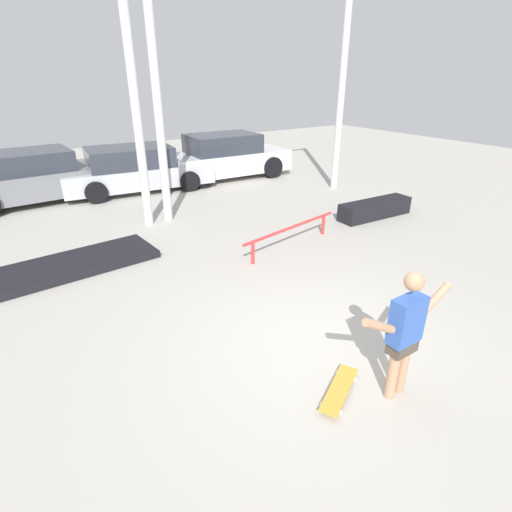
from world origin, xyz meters
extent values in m
plane|color=#B2ADA3|center=(0.00, 0.00, 0.00)|extent=(36.00, 36.00, 0.00)
cylinder|color=tan|center=(0.06, -1.10, 0.36)|extent=(0.12, 0.12, 0.72)
cylinder|color=tan|center=(0.22, -1.10, 0.36)|extent=(0.12, 0.12, 0.72)
cube|color=#4C4238|center=(0.14, -1.10, 0.66)|extent=(0.32, 0.18, 0.16)
cube|color=#3359B2|center=(0.14, -1.10, 0.99)|extent=(0.38, 0.19, 0.52)
sphere|color=tan|center=(0.14, -1.10, 1.44)|extent=(0.20, 0.20, 0.20)
cylinder|color=tan|center=(-0.30, -1.10, 1.08)|extent=(0.46, 0.09, 0.32)
cylinder|color=tan|center=(0.58, -1.10, 1.08)|extent=(0.46, 0.09, 0.32)
cube|color=gold|center=(-0.38, -0.77, 0.07)|extent=(0.83, 0.59, 0.01)
cylinder|color=silver|center=(-0.19, -0.54, 0.03)|extent=(0.06, 0.05, 0.05)
cylinder|color=silver|center=(-0.08, -0.72, 0.03)|extent=(0.06, 0.05, 0.05)
cylinder|color=silver|center=(-0.69, -0.81, 0.03)|extent=(0.06, 0.05, 0.05)
cylinder|color=silver|center=(-0.58, -1.00, 0.03)|extent=(0.06, 0.05, 0.05)
cube|color=black|center=(4.68, 3.22, 0.21)|extent=(2.05, 0.60, 0.42)
cube|color=black|center=(-2.25, 4.30, 0.07)|extent=(3.06, 1.40, 0.14)
cylinder|color=red|center=(1.72, 2.84, 0.45)|extent=(2.63, 0.57, 0.06)
cylinder|color=red|center=(0.65, 2.62, 0.22)|extent=(0.07, 0.07, 0.45)
cylinder|color=red|center=(2.80, 3.05, 0.22)|extent=(0.07, 0.07, 0.45)
cylinder|color=silver|center=(-0.25, 5.84, 2.98)|extent=(0.20, 0.20, 5.96)
cylinder|color=silver|center=(0.25, 5.84, 2.98)|extent=(0.20, 0.20, 5.96)
cylinder|color=silver|center=(5.77, 5.84, 2.98)|extent=(0.20, 0.20, 5.96)
cube|color=slate|center=(-2.22, 9.39, 0.53)|extent=(4.41, 2.07, 0.68)
cube|color=#2D333D|center=(-2.39, 9.38, 1.14)|extent=(2.47, 1.80, 0.53)
cylinder|color=black|center=(-0.94, 10.35, 0.35)|extent=(0.71, 0.27, 0.70)
cylinder|color=black|center=(-0.83, 8.60, 0.35)|extent=(0.71, 0.27, 0.70)
cube|color=#B7BABF|center=(0.57, 9.01, 0.46)|extent=(4.52, 2.20, 0.58)
cube|color=#2D333D|center=(0.39, 9.02, 1.03)|extent=(2.55, 1.87, 0.57)
cylinder|color=black|center=(2.00, 9.74, 0.31)|extent=(0.63, 0.28, 0.61)
cylinder|color=black|center=(1.83, 8.01, 0.31)|extent=(0.63, 0.28, 0.61)
cylinder|color=black|center=(-0.69, 10.01, 0.31)|extent=(0.63, 0.28, 0.61)
cylinder|color=black|center=(-0.87, 8.27, 0.31)|extent=(0.63, 0.28, 0.61)
cube|color=white|center=(3.68, 8.90, 0.53)|extent=(4.24, 1.85, 0.67)
cube|color=#2D333D|center=(3.51, 8.91, 1.17)|extent=(2.36, 1.65, 0.60)
cylinder|color=black|center=(5.01, 9.69, 0.35)|extent=(0.72, 0.25, 0.71)
cylinder|color=black|center=(4.95, 8.03, 0.35)|extent=(0.72, 0.25, 0.71)
cylinder|color=black|center=(2.41, 9.78, 0.35)|extent=(0.72, 0.25, 0.71)
cylinder|color=black|center=(2.35, 8.12, 0.35)|extent=(0.72, 0.25, 0.71)
camera|label=1|loc=(-3.07, -3.14, 3.32)|focal=28.00mm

